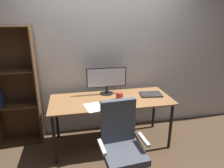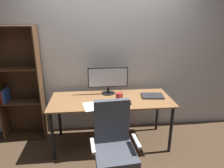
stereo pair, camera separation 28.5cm
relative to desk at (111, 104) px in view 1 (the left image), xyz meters
The scene contains 11 objects.
ground_plane 0.66m from the desk, ahead, with size 12.00×12.00×0.00m, color #4C3826.
back_wall 0.83m from the desk, 90.00° to the left, with size 6.40×0.10×2.60m, color silver.
desk is the anchor object (origin of this frame).
monitor 0.39m from the desk, 97.11° to the left, with size 0.61×0.20×0.42m.
keyboard 0.23m from the desk, 95.51° to the right, with size 0.29×0.11×0.02m, color silver.
mouse 0.31m from the desk, 40.48° to the right, with size 0.06×0.10×0.03m, color black.
coffee_mug 0.17m from the desk, 16.06° to the right, with size 0.10×0.09×0.10m.
laptop 0.63m from the desk, ahead, with size 0.32×0.23×0.02m, color #2D2D30.
paper_sheet 0.37m from the desk, 141.68° to the right, with size 0.21×0.30×0.00m, color white.
office_chair 0.83m from the desk, 93.26° to the right, with size 0.54×0.54×1.01m.
bookshelf 1.44m from the desk, 165.16° to the left, with size 0.63×0.28×1.76m.
Camera 1 is at (-0.54, -2.64, 1.88)m, focal length 32.03 mm.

